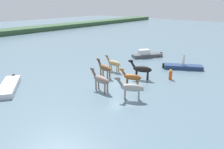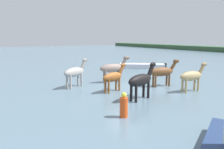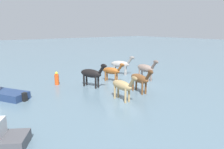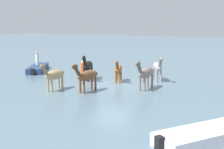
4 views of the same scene
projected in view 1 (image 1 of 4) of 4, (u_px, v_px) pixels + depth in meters
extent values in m
plane|color=slate|center=(120.00, 84.00, 22.12)|extent=(158.06, 158.06, 0.00)
ellipsoid|color=brown|center=(105.00, 68.00, 23.70)|extent=(0.83, 2.00, 0.65)
cylinder|color=brown|center=(101.00, 72.00, 24.19)|extent=(0.14, 0.14, 1.07)
cylinder|color=brown|center=(103.00, 71.00, 24.39)|extent=(0.14, 0.14, 1.07)
cylinder|color=brown|center=(108.00, 74.00, 23.36)|extent=(0.14, 0.14, 1.07)
cylinder|color=brown|center=(110.00, 73.00, 23.56)|extent=(0.14, 0.14, 1.07)
cylinder|color=#50311A|center=(99.00, 62.00, 24.29)|extent=(0.30, 0.62, 0.72)
ellipsoid|color=#50311A|center=(98.00, 59.00, 24.34)|extent=(0.29, 0.56, 0.29)
ellipsoid|color=brown|center=(132.00, 77.00, 21.10)|extent=(1.11, 1.86, 0.60)
cylinder|color=brown|center=(127.00, 82.00, 21.32)|extent=(0.13, 0.13, 0.99)
cylinder|color=brown|center=(128.00, 81.00, 21.57)|extent=(0.13, 0.13, 0.99)
cylinder|color=brown|center=(137.00, 83.00, 20.96)|extent=(0.13, 0.13, 0.99)
cylinder|color=brown|center=(138.00, 82.00, 21.21)|extent=(0.13, 0.13, 0.99)
cylinder|color=brown|center=(123.00, 72.00, 21.29)|extent=(0.38, 0.58, 0.66)
ellipsoid|color=brown|center=(122.00, 69.00, 21.27)|extent=(0.36, 0.53, 0.26)
ellipsoid|color=gray|center=(101.00, 80.00, 20.00)|extent=(0.73, 2.08, 0.69)
cylinder|color=gray|center=(96.00, 84.00, 20.48)|extent=(0.15, 0.15, 1.13)
cylinder|color=gray|center=(98.00, 83.00, 20.70)|extent=(0.15, 0.15, 1.13)
cylinder|color=gray|center=(105.00, 87.00, 19.67)|extent=(0.15, 0.15, 1.13)
cylinder|color=gray|center=(107.00, 87.00, 19.89)|extent=(0.15, 0.15, 1.13)
cylinder|color=#63544C|center=(94.00, 72.00, 20.58)|extent=(0.28, 0.64, 0.75)
ellipsoid|color=#63544C|center=(92.00, 69.00, 20.62)|extent=(0.27, 0.57, 0.30)
ellipsoid|color=black|center=(142.00, 69.00, 23.05)|extent=(1.24, 2.14, 0.69)
cylinder|color=black|center=(136.00, 74.00, 23.31)|extent=(0.15, 0.15, 1.14)
cylinder|color=black|center=(137.00, 73.00, 23.60)|extent=(0.15, 0.15, 1.14)
cylinder|color=black|center=(147.00, 75.00, 22.87)|extent=(0.15, 0.15, 1.14)
cylinder|color=black|center=(148.00, 74.00, 23.17)|extent=(0.15, 0.15, 1.14)
cylinder|color=black|center=(133.00, 64.00, 23.29)|extent=(0.43, 0.67, 0.76)
ellipsoid|color=black|center=(131.00, 61.00, 23.26)|extent=(0.41, 0.61, 0.30)
ellipsoid|color=#9E9993|center=(132.00, 88.00, 18.24)|extent=(1.51, 2.02, 0.67)
cylinder|color=#9E9993|center=(125.00, 94.00, 18.37)|extent=(0.15, 0.15, 1.10)
cylinder|color=#9E9993|center=(125.00, 92.00, 18.67)|extent=(0.15, 0.15, 1.10)
cylinder|color=#9E9993|center=(139.00, 95.00, 18.17)|extent=(0.15, 0.15, 1.10)
cylinder|color=#9E9993|center=(139.00, 93.00, 18.47)|extent=(0.15, 0.15, 1.10)
cylinder|color=slate|center=(120.00, 82.00, 18.28)|extent=(0.51, 0.64, 0.73)
ellipsoid|color=slate|center=(117.00, 79.00, 18.22)|extent=(0.47, 0.59, 0.29)
ellipsoid|color=tan|center=(114.00, 63.00, 25.62)|extent=(0.57, 1.89, 0.63)
cylinder|color=tan|center=(110.00, 67.00, 26.03)|extent=(0.14, 0.14, 1.04)
cylinder|color=tan|center=(111.00, 66.00, 26.25)|extent=(0.14, 0.14, 1.04)
cylinder|color=tan|center=(117.00, 69.00, 25.33)|extent=(0.14, 0.14, 1.04)
cylinder|color=tan|center=(119.00, 68.00, 25.55)|extent=(0.14, 0.14, 1.04)
cylinder|color=olive|center=(108.00, 58.00, 26.11)|extent=(0.22, 0.58, 0.69)
ellipsoid|color=olive|center=(107.00, 56.00, 26.14)|extent=(0.22, 0.52, 0.28)
cube|color=navy|center=(183.00, 67.00, 26.94)|extent=(3.46, 4.66, 0.64)
cube|color=black|center=(163.00, 66.00, 27.34)|extent=(0.36, 0.35, 0.69)
cube|color=#4C4C51|center=(147.00, 56.00, 32.54)|extent=(4.53, 3.49, 0.64)
cube|color=silver|center=(144.00, 52.00, 32.17)|extent=(1.86, 1.62, 0.70)
cube|color=black|center=(161.00, 54.00, 33.17)|extent=(0.35, 0.36, 0.69)
cube|color=silver|center=(9.00, 87.00, 20.76)|extent=(4.12, 5.00, 0.65)
cube|color=black|center=(14.00, 77.00, 23.17)|extent=(0.37, 0.36, 0.70)
cylinder|color=silver|center=(183.00, 60.00, 26.68)|extent=(0.32, 0.32, 0.95)
sphere|color=tan|center=(184.00, 56.00, 26.49)|extent=(0.24, 0.24, 0.24)
cylinder|color=#E54C19|center=(170.00, 75.00, 23.24)|extent=(0.36, 0.36, 0.90)
sphere|color=yellow|center=(171.00, 70.00, 23.06)|extent=(0.24, 0.24, 0.24)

